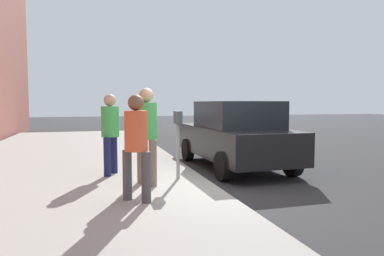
{
  "coord_description": "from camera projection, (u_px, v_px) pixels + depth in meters",
  "views": [
    {
      "loc": [
        -6.4,
        2.24,
        1.73
      ],
      "look_at": [
        1.2,
        0.12,
        1.17
      ],
      "focal_mm": 33.01,
      "sensor_mm": 36.0,
      "label": 1
    }
  ],
  "objects": [
    {
      "name": "ground_plane",
      "position": [
        214.0,
        192.0,
        6.88
      ],
      "size": [
        80.0,
        80.0,
        0.0
      ],
      "primitive_type": "plane",
      "color": "#2B2B2D",
      "rests_on": "ground"
    },
    {
      "name": "sidewalk_slab",
      "position": [
        50.0,
        199.0,
        6.07
      ],
      "size": [
        28.0,
        6.0,
        0.15
      ],
      "primitive_type": "cube",
      "color": "gray",
      "rests_on": "ground_plane"
    },
    {
      "name": "parking_meter",
      "position": [
        178.0,
        130.0,
        7.27
      ],
      "size": [
        0.36,
        0.12,
        1.41
      ],
      "color": "gray",
      "rests_on": "sidewalk_slab"
    },
    {
      "name": "pedestrian_at_meter",
      "position": [
        146.0,
        127.0,
        6.76
      ],
      "size": [
        0.51,
        0.41,
        1.86
      ],
      "rotation": [
        0.0,
        0.0,
        -1.12
      ],
      "color": "#726656",
      "rests_on": "sidewalk_slab"
    },
    {
      "name": "pedestrian_bystander",
      "position": [
        136.0,
        139.0,
        5.62
      ],
      "size": [
        0.4,
        0.42,
        1.71
      ],
      "rotation": [
        0.0,
        0.0,
        -0.75
      ],
      "color": "#47474C",
      "rests_on": "sidewalk_slab"
    },
    {
      "name": "parking_officer",
      "position": [
        110.0,
        127.0,
        7.71
      ],
      "size": [
        0.5,
        0.38,
        1.77
      ],
      "rotation": [
        0.0,
        0.0,
        -2.01
      ],
      "color": "#191E4C",
      "rests_on": "sidewalk_slab"
    },
    {
      "name": "parked_sedan_near",
      "position": [
        235.0,
        134.0,
        9.33
      ],
      "size": [
        4.44,
        2.04,
        1.77
      ],
      "color": "black",
      "rests_on": "ground_plane"
    }
  ]
}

